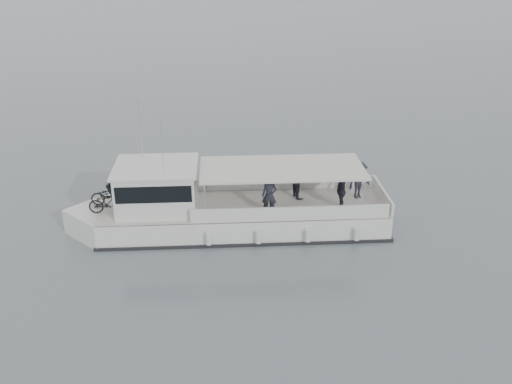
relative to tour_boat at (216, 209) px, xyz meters
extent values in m
plane|color=slate|center=(4.60, -1.72, -0.90)|extent=(1400.00, 1400.00, 0.00)
cube|color=white|center=(1.14, -0.14, -0.47)|extent=(11.77, 4.46, 1.24)
cube|color=white|center=(-4.56, 0.57, -0.47)|extent=(3.09, 3.09, 1.24)
cube|color=beige|center=(1.14, -0.14, 0.15)|extent=(11.77, 4.46, 0.06)
cube|color=black|center=(1.14, -0.14, -0.85)|extent=(11.98, 4.60, 0.17)
cube|color=white|center=(3.03, 1.10, 0.44)|extent=(7.61, 1.04, 0.57)
cube|color=white|center=(2.66, -1.82, 0.44)|extent=(7.61, 1.04, 0.57)
cube|color=white|center=(6.78, -0.85, 0.44)|extent=(0.47, 3.05, 0.57)
cube|color=white|center=(-2.28, 0.28, 1.01)|extent=(3.36, 2.94, 1.72)
cube|color=black|center=(-3.75, 0.47, 1.15)|extent=(0.83, 2.44, 1.11)
cube|color=black|center=(-2.28, 0.28, 1.30)|extent=(3.17, 2.96, 0.67)
cube|color=white|center=(-2.28, 0.28, 1.92)|extent=(3.57, 3.16, 0.10)
cube|color=silver|center=(2.66, -0.33, 1.73)|extent=(6.81, 3.65, 0.08)
cylinder|color=silver|center=(-0.55, -1.28, 0.94)|extent=(0.06, 0.06, 1.58)
cylinder|color=silver|center=(-0.22, 1.38, 0.94)|extent=(0.06, 0.06, 1.58)
cylinder|color=silver|center=(5.53, -2.04, 0.94)|extent=(0.06, 0.06, 1.58)
cylinder|color=silver|center=(5.86, 0.62, 0.94)|extent=(0.06, 0.06, 1.58)
cylinder|color=silver|center=(-2.74, 1.21, 3.16)|extent=(0.03, 0.03, 2.49)
cylinder|color=silver|center=(-1.98, -0.43, 2.97)|extent=(0.03, 0.03, 2.10)
cylinder|color=silver|center=(-0.50, -1.64, -0.42)|extent=(0.26, 0.26, 0.48)
cylinder|color=silver|center=(1.40, -1.87, -0.42)|extent=(0.26, 0.26, 0.48)
cylinder|color=silver|center=(3.30, -2.11, -0.42)|extent=(0.26, 0.26, 0.48)
cylinder|color=silver|center=(5.20, -2.35, -0.42)|extent=(0.26, 0.26, 0.48)
imported|color=black|center=(-4.13, 0.90, 0.58)|extent=(1.70, 0.77, 0.86)
imported|color=black|center=(-4.23, 0.14, 0.60)|extent=(1.55, 0.61, 0.91)
imported|color=#252631|center=(1.98, -1.12, 0.95)|extent=(0.68, 0.55, 1.61)
imported|color=#252631|center=(3.50, 0.24, 0.95)|extent=(0.74, 0.88, 1.61)
imported|color=#252631|center=(4.86, -1.19, 0.95)|extent=(0.51, 0.99, 1.61)
imported|color=#252631|center=(5.93, -0.36, 0.95)|extent=(1.18, 0.91, 1.61)
camera|label=1|loc=(-2.28, -20.78, 10.11)|focal=40.00mm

